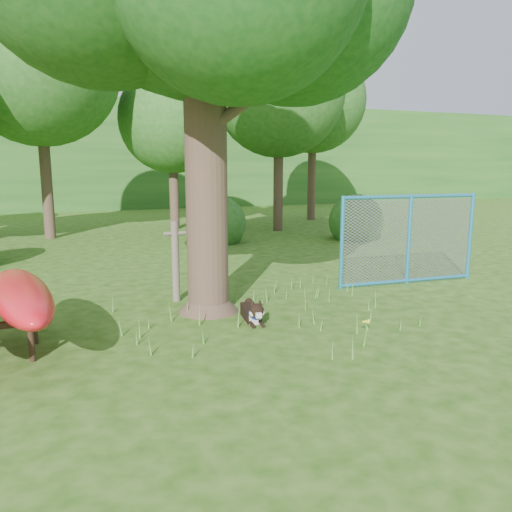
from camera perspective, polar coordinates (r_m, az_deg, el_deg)
name	(u,v)px	position (r m, az deg, el deg)	size (l,w,h in m)	color
ground	(274,341)	(7.15, 2.10, -9.65)	(80.00, 80.00, 0.00)	#22460E
wooden_post	(175,259)	(9.08, -9.19, -0.36)	(0.40, 0.14, 1.47)	brown
husky_dog	(253,312)	(7.92, -0.36, -6.46)	(0.34, 0.96, 0.43)	black
fence_section	(409,239)	(10.79, 17.07, 1.83)	(3.17, 0.29, 3.09)	#2888BD
wildflower_clump	(366,323)	(7.48, 12.51, -7.46)	(0.10, 0.11, 0.23)	#4D8B2D
bg_tree_b	(38,64)	(18.41, -23.67, 19.43)	(5.20, 5.20, 8.22)	#3D2C21
bg_tree_c	(172,120)	(19.67, -9.59, 15.07)	(4.00, 4.00, 6.12)	#3D2C21
bg_tree_d	(279,91)	(18.98, 2.64, 18.35)	(4.80, 4.80, 7.50)	#3D2C21
bg_tree_e	(313,100)	(22.99, 6.55, 17.26)	(4.60, 4.60, 7.55)	#3D2C21
shrub_right	(355,239)	(17.06, 11.28, 1.92)	(1.80, 1.80, 1.80)	#21551B
shrub_mid	(218,242)	(16.05, -4.35, 1.57)	(1.80, 1.80, 1.80)	#21551B
wooded_hillside	(99,156)	(34.25, -17.49, 10.82)	(80.00, 12.00, 6.00)	#21551B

